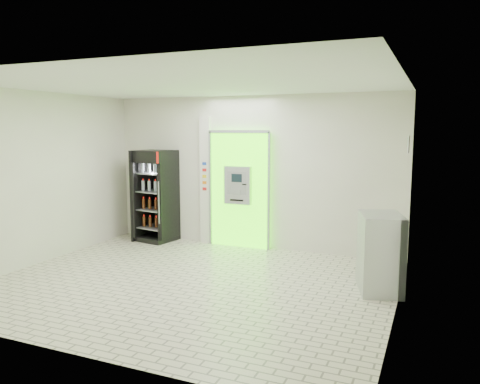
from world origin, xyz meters
The scene contains 7 objects.
ground centered at (0.00, 0.00, 0.00)m, with size 6.00×6.00×0.00m, color beige.
room_shell centered at (0.00, 0.00, 1.84)m, with size 6.00×6.00×6.00m.
atm_assembly centered at (-0.20, 2.41, 1.17)m, with size 1.30×0.24×2.33m.
pillar centered at (-0.98, 2.45, 1.30)m, with size 0.22×0.11×2.60m.
beverage_cooler centered at (-2.03, 2.18, 0.92)m, with size 0.82×0.77×1.91m.
steel_cabinet centered at (2.71, 0.79, 0.57)m, with size 0.79×0.97×1.14m.
exit_sign centered at (2.99, 1.40, 2.12)m, with size 0.02×0.22×0.26m.
Camera 1 is at (3.41, -6.08, 2.34)m, focal length 35.00 mm.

